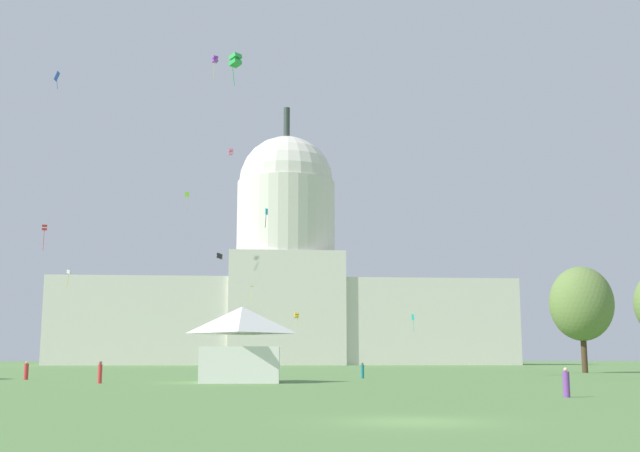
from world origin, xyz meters
TOP-DOWN VIEW (x-y plane):
  - ground_plane at (0.00, 0.00)m, footprint 800.00×800.00m
  - capitol_building at (3.29, 192.88)m, footprint 124.45×27.71m
  - event_tent at (-6.22, 40.89)m, footprint 6.91×7.43m
  - tree_east_near at (38.75, 77.58)m, footprint 8.81×8.15m
  - person_olive_deep_crowd at (-7.74, 58.71)m, footprint 0.56×0.56m
  - person_purple_mid_right at (10.98, 14.71)m, footprint 0.47×0.47m
  - person_red_front_left at (-17.36, 39.30)m, footprint 0.36×0.36m
  - person_teal_mid_left at (5.49, 52.57)m, footprint 0.47×0.47m
  - person_red_front_right at (-26.18, 50.50)m, footprint 0.57×0.57m
  - kite_cyan_mid at (-3.70, 84.77)m, footprint 0.39×0.48m
  - kite_black_mid at (-12.53, 136.96)m, footprint 1.27×1.18m
  - kite_white_low at (-38.48, 118.47)m, footprint 0.82×0.78m
  - kite_red_mid at (-38.70, 101.32)m, footprint 0.91×0.94m
  - kite_blue_high at (-34.38, 86.89)m, footprint 0.65×0.95m
  - kite_lime_high at (-22.65, 172.31)m, footprint 1.11×0.51m
  - kite_violet_high at (-12.98, 112.01)m, footprint 1.20×1.22m
  - kite_pink_mid at (-8.68, 78.23)m, footprint 0.77×0.74m
  - kite_green_mid at (-7.47, 51.29)m, footprint 1.40×1.41m
  - kite_gold_low at (3.82, 144.12)m, footprint 1.01×1.07m
  - kite_turquoise_low at (29.70, 147.06)m, footprint 0.62×0.54m
  - kite_yellow_low at (-6.37, 155.64)m, footprint 1.23×1.76m

SIDE VIEW (x-z plane):
  - ground_plane at x=0.00m, z-range 0.00..0.00m
  - person_purple_mid_right at x=10.98m, z-range -0.06..1.46m
  - person_teal_mid_left at x=5.49m, z-range -0.06..1.49m
  - person_red_front_right at x=-26.18m, z-range -0.07..1.61m
  - person_red_front_left at x=-17.36m, z-range -0.05..1.70m
  - person_olive_deep_crowd at x=-7.74m, z-range -0.07..1.73m
  - event_tent at x=-6.22m, z-range 0.01..6.24m
  - tree_east_near at x=38.75m, z-range 2.07..16.28m
  - kite_turquoise_low at x=29.70m, z-range 8.45..12.32m
  - kite_gold_low at x=3.82m, z-range 9.49..12.40m
  - kite_white_low at x=-38.48m, z-range 15.40..18.77m
  - kite_yellow_low at x=-6.37m, z-range 15.64..19.66m
  - capitol_building at x=3.29m, z-range -15.23..57.73m
  - kite_cyan_mid at x=-3.70m, z-range 20.77..23.52m
  - kite_red_mid at x=-38.70m, z-range 20.29..24.42m
  - kite_black_mid at x=-12.53m, z-range 21.96..23.34m
  - kite_pink_mid at x=-8.68m, z-range 28.97..29.86m
  - kite_green_mid at x=-7.47m, z-range 30.29..33.60m
  - kite_blue_high at x=-34.38m, z-range 41.05..43.75m
  - kite_lime_high at x=-22.65m, z-range 40.15..44.68m
  - kite_violet_high at x=-12.98m, z-range 53.44..57.63m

